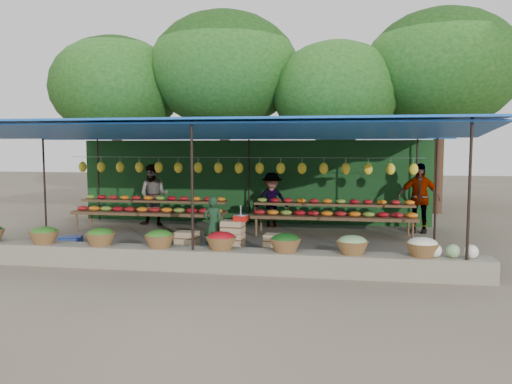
% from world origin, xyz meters
% --- Properties ---
extents(ground, '(60.00, 60.00, 0.00)m').
position_xyz_m(ground, '(0.00, 0.00, 0.00)').
color(ground, brown).
rests_on(ground, ground).
extents(stone_curb, '(10.60, 0.55, 0.40)m').
position_xyz_m(stone_curb, '(0.00, -2.75, 0.20)').
color(stone_curb, gray).
rests_on(stone_curb, ground).
extents(stall_canopy, '(10.80, 6.60, 2.82)m').
position_xyz_m(stall_canopy, '(0.00, 0.06, 2.68)').
color(stall_canopy, black).
rests_on(stall_canopy, ground).
extents(produce_baskets, '(8.98, 0.58, 0.34)m').
position_xyz_m(produce_baskets, '(-0.10, -2.75, 0.56)').
color(produce_baskets, brown).
rests_on(produce_baskets, stone_curb).
extents(netting_backdrop, '(10.60, 0.06, 2.50)m').
position_xyz_m(netting_backdrop, '(0.00, 3.15, 1.25)').
color(netting_backdrop, '#1C4F24').
rests_on(netting_backdrop, ground).
extents(tree_row, '(16.51, 5.50, 7.12)m').
position_xyz_m(tree_row, '(0.50, 6.09, 4.70)').
color(tree_row, '#361D13').
rests_on(tree_row, ground).
extents(fruit_table_left, '(4.21, 0.95, 0.93)m').
position_xyz_m(fruit_table_left, '(-2.49, 1.35, 0.61)').
color(fruit_table_left, '#482B1C').
rests_on(fruit_table_left, ground).
extents(fruit_table_right, '(4.21, 0.95, 0.93)m').
position_xyz_m(fruit_table_right, '(2.51, 1.35, 0.61)').
color(fruit_table_right, '#482B1C').
rests_on(fruit_table_right, ground).
extents(crate_counter, '(2.38, 0.39, 0.77)m').
position_xyz_m(crate_counter, '(0.44, -1.59, 0.31)').
color(crate_counter, tan).
rests_on(crate_counter, ground).
extents(weighing_scale, '(0.31, 0.31, 0.33)m').
position_xyz_m(weighing_scale, '(0.64, -1.59, 0.85)').
color(weighing_scale, red).
rests_on(weighing_scale, crate_counter).
extents(vendor_seated, '(0.49, 0.35, 1.27)m').
position_xyz_m(vendor_seated, '(0.02, -1.44, 0.63)').
color(vendor_seated, '#1A3A21').
rests_on(vendor_seated, ground).
extents(customer_left, '(0.88, 0.69, 1.79)m').
position_xyz_m(customer_left, '(-2.68, 2.12, 0.90)').
color(customer_left, slate).
rests_on(customer_left, ground).
extents(customer_mid, '(1.14, 0.85, 1.57)m').
position_xyz_m(customer_mid, '(0.76, 2.39, 0.78)').
color(customer_mid, slate).
rests_on(customer_mid, ground).
extents(customer_right, '(1.15, 0.62, 1.87)m').
position_xyz_m(customer_right, '(4.77, 2.21, 0.93)').
color(customer_right, slate).
rests_on(customer_right, ground).
extents(blue_crate_front, '(0.61, 0.53, 0.31)m').
position_xyz_m(blue_crate_front, '(-3.13, -2.01, 0.15)').
color(blue_crate_front, navy).
rests_on(blue_crate_front, ground).
extents(blue_crate_back, '(0.56, 0.47, 0.29)m').
position_xyz_m(blue_crate_back, '(-3.31, -1.40, 0.14)').
color(blue_crate_back, navy).
rests_on(blue_crate_back, ground).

